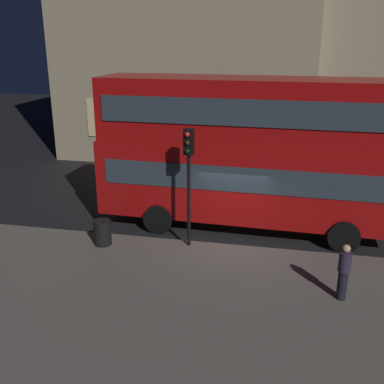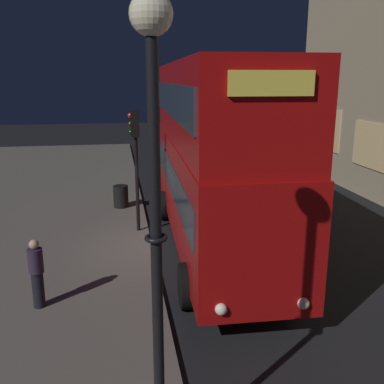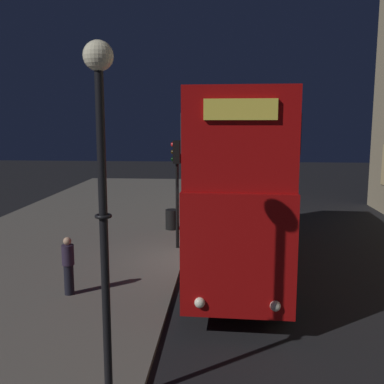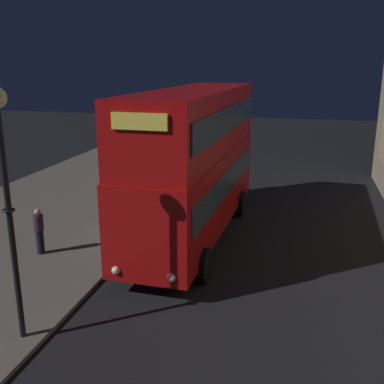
{
  "view_description": "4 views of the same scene",
  "coord_description": "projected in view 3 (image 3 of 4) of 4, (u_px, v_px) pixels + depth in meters",
  "views": [
    {
      "loc": [
        1.63,
        -14.87,
        6.96
      ],
      "look_at": [
        -1.5,
        0.2,
        1.74
      ],
      "focal_mm": 42.59,
      "sensor_mm": 36.0,
      "label": 1
    },
    {
      "loc": [
        12.94,
        -1.35,
        5.22
      ],
      "look_at": [
        -1.35,
        1.09,
        1.42
      ],
      "focal_mm": 40.82,
      "sensor_mm": 36.0,
      "label": 2
    },
    {
      "loc": [
        14.92,
        1.0,
        4.87
      ],
      "look_at": [
        -1.11,
        -0.19,
        2.33
      ],
      "focal_mm": 41.51,
      "sensor_mm": 36.0,
      "label": 3
    },
    {
      "loc": [
        16.55,
        5.42,
        6.59
      ],
      "look_at": [
        -0.16,
        1.29,
        1.67
      ],
      "focal_mm": 42.7,
      "sensor_mm": 36.0,
      "label": 4
    }
  ],
  "objects": [
    {
      "name": "street_lamp",
      "position": [
        101.0,
        156.0,
        7.01
      ],
      "size": [
        0.47,
        0.47,
        5.99
      ],
      "color": "black",
      "rests_on": "sidewalk_slab"
    },
    {
      "name": "litter_bin",
      "position": [
        172.0,
        219.0,
        19.83
      ],
      "size": [
        0.6,
        0.6,
        0.89
      ],
      "primitive_type": "cylinder",
      "color": "black",
      "rests_on": "sidewalk_slab"
    },
    {
      "name": "traffic_light_near_kerb",
      "position": [
        177.0,
        171.0,
        16.5
      ],
      "size": [
        0.34,
        0.37,
        4.08
      ],
      "rotation": [
        0.0,
        0.0,
        -0.08
      ],
      "color": "black",
      "rests_on": "sidewalk_slab"
    },
    {
      "name": "pedestrian",
      "position": [
        68.0,
        265.0,
        12.24
      ],
      "size": [
        0.33,
        0.33,
        1.64
      ],
      "rotation": [
        0.0,
        0.0,
        2.63
      ],
      "color": "black",
      "rests_on": "sidewalk_slab"
    },
    {
      "name": "double_decker_bus",
      "position": [
        239.0,
        174.0,
        14.73
      ],
      "size": [
        11.0,
        3.16,
        5.65
      ],
      "rotation": [
        0.0,
        0.0,
        -0.03
      ],
      "color": "#9E0C0C",
      "rests_on": "ground"
    },
    {
      "name": "sidewalk_slab",
      "position": [
        47.0,
        257.0,
        15.91
      ],
      "size": [
        44.0,
        9.85,
        0.12
      ],
      "primitive_type": "cube",
      "color": "#5B564F",
      "rests_on": "ground"
    },
    {
      "name": "ground_plane",
      "position": [
        195.0,
        263.0,
        15.53
      ],
      "size": [
        80.0,
        80.0,
        0.0
      ],
      "primitive_type": "plane",
      "color": "black"
    }
  ]
}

